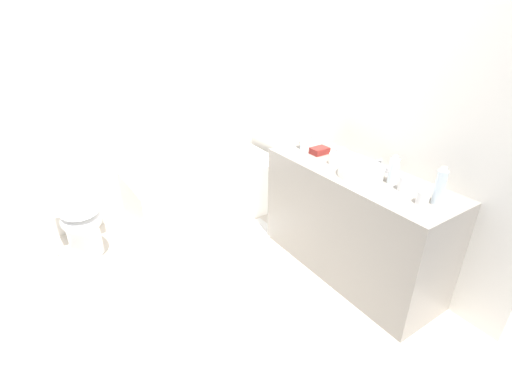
{
  "coord_description": "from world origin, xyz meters",
  "views": [
    {
      "loc": [
        -0.89,
        -2.09,
        1.95
      ],
      "look_at": [
        0.56,
        0.09,
        0.61
      ],
      "focal_mm": 26.24,
      "sensor_mm": 36.0,
      "label": 1
    }
  ],
  "objects_px": {
    "sink_faucet": "(379,165)",
    "drinking_glass_1": "(340,155)",
    "water_bottle_1": "(393,171)",
    "bathtub": "(204,188)",
    "amenity_basket": "(320,151)",
    "water_bottle_3": "(440,187)",
    "water_bottle_2": "(307,134)",
    "toilet": "(78,215)",
    "bath_mat": "(245,235)",
    "sink_basin": "(361,171)",
    "toilet_paper_roll": "(50,255)",
    "water_bottle_0": "(305,139)",
    "drinking_glass_3": "(334,159)",
    "drinking_glass_0": "(404,183)",
    "drinking_glass_2": "(423,198)"
  },
  "relations": [
    {
      "from": "sink_basin",
      "to": "drinking_glass_1",
      "type": "distance_m",
      "value": 0.29
    },
    {
      "from": "water_bottle_3",
      "to": "drinking_glass_3",
      "type": "relative_size",
      "value": 2.76
    },
    {
      "from": "toilet",
      "to": "amenity_basket",
      "type": "bearing_deg",
      "value": 57.24
    },
    {
      "from": "drinking_glass_3",
      "to": "bath_mat",
      "type": "height_order",
      "value": "drinking_glass_3"
    },
    {
      "from": "sink_faucet",
      "to": "drinking_glass_1",
      "type": "height_order",
      "value": "drinking_glass_1"
    },
    {
      "from": "sink_faucet",
      "to": "water_bottle_1",
      "type": "height_order",
      "value": "water_bottle_1"
    },
    {
      "from": "sink_faucet",
      "to": "bath_mat",
      "type": "height_order",
      "value": "sink_faucet"
    },
    {
      "from": "sink_basin",
      "to": "water_bottle_1",
      "type": "xyz_separation_m",
      "value": [
        0.08,
        -0.2,
        0.06
      ]
    },
    {
      "from": "water_bottle_2",
      "to": "bath_mat",
      "type": "distance_m",
      "value": 1.09
    },
    {
      "from": "sink_faucet",
      "to": "water_bottle_3",
      "type": "distance_m",
      "value": 0.55
    },
    {
      "from": "bathtub",
      "to": "drinking_glass_3",
      "type": "relative_size",
      "value": 16.94
    },
    {
      "from": "toilet",
      "to": "water_bottle_1",
      "type": "relative_size",
      "value": 3.76
    },
    {
      "from": "water_bottle_1",
      "to": "water_bottle_2",
      "type": "bearing_deg",
      "value": 90.08
    },
    {
      "from": "toilet",
      "to": "water_bottle_0",
      "type": "distance_m",
      "value": 1.98
    },
    {
      "from": "toilet",
      "to": "water_bottle_3",
      "type": "distance_m",
      "value": 2.73
    },
    {
      "from": "water_bottle_0",
      "to": "drinking_glass_3",
      "type": "distance_m",
      "value": 0.37
    },
    {
      "from": "drinking_glass_2",
      "to": "sink_faucet",
      "type": "bearing_deg",
      "value": 69.02
    },
    {
      "from": "toilet_paper_roll",
      "to": "bathtub",
      "type": "bearing_deg",
      "value": -0.15
    },
    {
      "from": "drinking_glass_3",
      "to": "bath_mat",
      "type": "relative_size",
      "value": 0.15
    },
    {
      "from": "sink_basin",
      "to": "water_bottle_1",
      "type": "distance_m",
      "value": 0.22
    },
    {
      "from": "water_bottle_2",
      "to": "amenity_basket",
      "type": "xyz_separation_m",
      "value": [
        -0.03,
        -0.2,
        -0.08
      ]
    },
    {
      "from": "sink_basin",
      "to": "water_bottle_0",
      "type": "distance_m",
      "value": 0.62
    },
    {
      "from": "sink_basin",
      "to": "water_bottle_3",
      "type": "bearing_deg",
      "value": -82.53
    },
    {
      "from": "bathtub",
      "to": "sink_faucet",
      "type": "xyz_separation_m",
      "value": [
        0.69,
        -1.49,
        0.61
      ]
    },
    {
      "from": "toilet",
      "to": "bath_mat",
      "type": "xyz_separation_m",
      "value": [
        1.28,
        -0.56,
        -0.36
      ]
    },
    {
      "from": "water_bottle_2",
      "to": "amenity_basket",
      "type": "height_order",
      "value": "water_bottle_2"
    },
    {
      "from": "amenity_basket",
      "to": "bath_mat",
      "type": "distance_m",
      "value": 1.08
    },
    {
      "from": "water_bottle_0",
      "to": "drinking_glass_3",
      "type": "relative_size",
      "value": 2.29
    },
    {
      "from": "drinking_glass_0",
      "to": "drinking_glass_1",
      "type": "bearing_deg",
      "value": 87.79
    },
    {
      "from": "drinking_glass_2",
      "to": "drinking_glass_3",
      "type": "bearing_deg",
      "value": 90.83
    },
    {
      "from": "toilet",
      "to": "drinking_glass_0",
      "type": "xyz_separation_m",
      "value": [
        1.73,
        -1.78,
        0.54
      ]
    },
    {
      "from": "water_bottle_2",
      "to": "amenity_basket",
      "type": "distance_m",
      "value": 0.21
    },
    {
      "from": "drinking_glass_1",
      "to": "amenity_basket",
      "type": "xyz_separation_m",
      "value": [
        -0.03,
        0.2,
        -0.02
      ]
    },
    {
      "from": "bathtub",
      "to": "toilet",
      "type": "relative_size",
      "value": 1.98
    },
    {
      "from": "drinking_glass_3",
      "to": "amenity_basket",
      "type": "xyz_separation_m",
      "value": [
        0.06,
        0.22,
        -0.02
      ]
    },
    {
      "from": "drinking_glass_1",
      "to": "bath_mat",
      "type": "relative_size",
      "value": 0.17
    },
    {
      "from": "water_bottle_3",
      "to": "drinking_glass_1",
      "type": "bearing_deg",
      "value": 89.38
    },
    {
      "from": "bathtub",
      "to": "drinking_glass_2",
      "type": "bearing_deg",
      "value": -75.6
    },
    {
      "from": "water_bottle_0",
      "to": "toilet_paper_roll",
      "type": "distance_m",
      "value": 2.32
    },
    {
      "from": "drinking_glass_0",
      "to": "bathtub",
      "type": "bearing_deg",
      "value": 107.44
    },
    {
      "from": "sink_faucet",
      "to": "drinking_glass_1",
      "type": "relative_size",
      "value": 1.55
    },
    {
      "from": "drinking_glass_0",
      "to": "toilet_paper_roll",
      "type": "xyz_separation_m",
      "value": [
        -2.01,
        1.8,
        -0.85
      ]
    },
    {
      "from": "drinking_glass_1",
      "to": "toilet_paper_roll",
      "type": "xyz_separation_m",
      "value": [
        -2.03,
        1.21,
        -0.85
      ]
    },
    {
      "from": "toilet",
      "to": "water_bottle_3",
      "type": "height_order",
      "value": "water_bottle_3"
    },
    {
      "from": "water_bottle_1",
      "to": "amenity_basket",
      "type": "bearing_deg",
      "value": 92.84
    },
    {
      "from": "water_bottle_3",
      "to": "sink_faucet",
      "type": "bearing_deg",
      "value": 77.79
    },
    {
      "from": "bathtub",
      "to": "bath_mat",
      "type": "distance_m",
      "value": 0.65
    },
    {
      "from": "drinking_glass_0",
      "to": "drinking_glass_2",
      "type": "distance_m",
      "value": 0.19
    },
    {
      "from": "sink_basin",
      "to": "bath_mat",
      "type": "bearing_deg",
      "value": 113.26
    },
    {
      "from": "water_bottle_2",
      "to": "water_bottle_3",
      "type": "relative_size",
      "value": 0.93
    }
  ]
}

